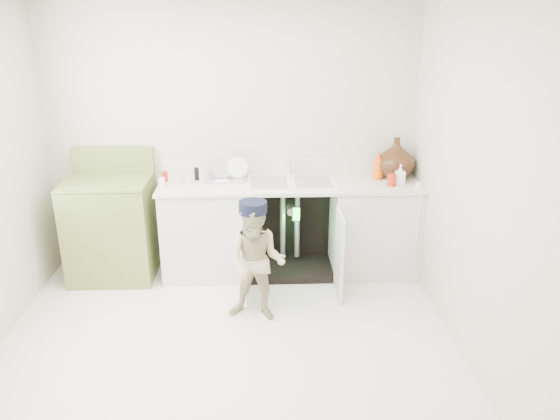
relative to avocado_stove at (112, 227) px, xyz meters
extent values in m
plane|color=silver|center=(1.13, -1.18, -0.49)|extent=(3.50, 3.50, 0.00)
cube|color=beige|center=(1.13, 0.32, 0.76)|extent=(3.50, 2.50, 0.02)
cube|color=beige|center=(1.13, -2.68, 0.76)|extent=(3.50, 2.50, 0.02)
cube|color=beige|center=(2.88, -1.18, 0.76)|extent=(2.50, 3.00, 0.02)
cube|color=silver|center=(0.88, 0.02, -0.06)|extent=(0.80, 0.60, 0.86)
cube|color=silver|center=(2.48, 0.02, -0.06)|extent=(0.80, 0.60, 0.86)
cube|color=black|center=(1.68, 0.29, -0.06)|extent=(0.80, 0.06, 0.86)
cube|color=black|center=(1.68, 0.02, -0.46)|extent=(0.80, 0.60, 0.06)
cylinder|color=gray|center=(1.61, 0.12, -0.04)|extent=(0.05, 0.05, 0.70)
cylinder|color=gray|center=(1.75, 0.12, -0.04)|extent=(0.05, 0.05, 0.70)
cylinder|color=gray|center=(1.68, 0.07, 0.13)|extent=(0.07, 0.18, 0.07)
cube|color=silver|center=(1.28, -0.48, -0.09)|extent=(0.03, 0.40, 0.76)
cube|color=silver|center=(2.08, -0.48, -0.09)|extent=(0.02, 0.40, 0.76)
cube|color=white|center=(1.68, 0.02, 0.39)|extent=(2.44, 0.64, 0.03)
cube|color=white|center=(1.68, 0.31, 0.48)|extent=(2.44, 0.02, 0.15)
cube|color=white|center=(1.68, 0.02, 0.40)|extent=(0.85, 0.55, 0.02)
cube|color=gray|center=(1.48, 0.02, 0.41)|extent=(0.34, 0.40, 0.01)
cube|color=gray|center=(1.89, 0.02, 0.41)|extent=(0.34, 0.40, 0.01)
cylinder|color=silver|center=(1.68, 0.24, 0.50)|extent=(0.03, 0.03, 0.17)
cylinder|color=silver|center=(1.68, 0.18, 0.57)|extent=(0.02, 0.14, 0.02)
cylinder|color=silver|center=(1.79, 0.24, 0.45)|extent=(0.04, 0.04, 0.06)
cylinder|color=white|center=(2.81, -0.29, 0.06)|extent=(0.01, 0.01, 0.70)
cube|color=white|center=(2.81, -0.20, 0.44)|extent=(0.04, 0.02, 0.06)
cube|color=silver|center=(1.08, 0.14, 0.42)|extent=(0.40, 0.27, 0.02)
cylinder|color=silver|center=(1.05, 0.16, 0.49)|extent=(0.25, 0.09, 0.24)
cylinder|color=white|center=(1.19, 0.14, 0.48)|extent=(0.20, 0.05, 0.19)
cylinder|color=silver|center=(0.92, 0.04, 0.48)|extent=(0.01, 0.01, 0.12)
cylinder|color=silver|center=(1.00, 0.04, 0.48)|extent=(0.01, 0.01, 0.12)
cylinder|color=silver|center=(1.08, 0.04, 0.48)|extent=(0.01, 0.01, 0.12)
cylinder|color=silver|center=(1.16, 0.04, 0.48)|extent=(0.01, 0.01, 0.12)
cylinder|color=silver|center=(1.24, 0.04, 0.48)|extent=(0.01, 0.01, 0.12)
imported|color=#401C12|center=(2.68, 0.16, 0.60)|extent=(0.37, 0.37, 0.38)
imported|color=#FD570D|center=(2.51, 0.12, 0.54)|extent=(0.10, 0.10, 0.27)
imported|color=white|center=(2.68, -0.04, 0.50)|extent=(0.08, 0.08, 0.18)
cylinder|color=red|center=(2.60, -0.10, 0.46)|extent=(0.08, 0.08, 0.11)
cylinder|color=red|center=(0.51, 0.10, 0.46)|extent=(0.05, 0.05, 0.10)
cylinder|color=beige|center=(0.68, 0.02, 0.45)|extent=(0.06, 0.06, 0.08)
cylinder|color=black|center=(0.80, 0.14, 0.47)|extent=(0.04, 0.04, 0.12)
cube|color=white|center=(0.51, -0.08, 0.45)|extent=(0.05, 0.05, 0.09)
cube|color=olive|center=(0.00, -0.01, -0.03)|extent=(0.77, 0.65, 0.93)
cube|color=olive|center=(0.00, -0.01, 0.45)|extent=(0.77, 0.65, 0.02)
cube|color=olive|center=(0.00, 0.28, 0.58)|extent=(0.77, 0.06, 0.24)
cylinder|color=black|center=(-0.19, -0.17, 0.45)|extent=(0.17, 0.17, 0.02)
cylinder|color=silver|center=(-0.19, -0.17, 0.46)|extent=(0.20, 0.20, 0.01)
cylinder|color=black|center=(-0.19, 0.15, 0.45)|extent=(0.17, 0.17, 0.02)
cylinder|color=silver|center=(-0.19, 0.15, 0.46)|extent=(0.20, 0.20, 0.01)
cylinder|color=black|center=(0.19, -0.17, 0.45)|extent=(0.17, 0.17, 0.02)
cylinder|color=silver|center=(0.19, -0.17, 0.46)|extent=(0.20, 0.20, 0.01)
cylinder|color=black|center=(0.19, 0.15, 0.45)|extent=(0.17, 0.17, 0.02)
cylinder|color=silver|center=(0.19, 0.15, 0.46)|extent=(0.20, 0.20, 0.01)
imported|color=#BEB188|center=(1.36, -0.84, 0.01)|extent=(0.56, 0.48, 1.00)
cylinder|color=black|center=(1.36, -0.84, 0.48)|extent=(0.26, 0.26, 0.09)
cube|color=black|center=(1.39, -0.74, 0.45)|extent=(0.19, 0.13, 0.01)
cube|color=black|center=(1.71, -0.32, 0.23)|extent=(0.07, 0.01, 0.14)
cube|color=#26F23F|center=(1.71, -0.33, 0.23)|extent=(0.06, 0.00, 0.12)
camera|label=1|loc=(1.41, -4.80, 1.95)|focal=35.00mm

